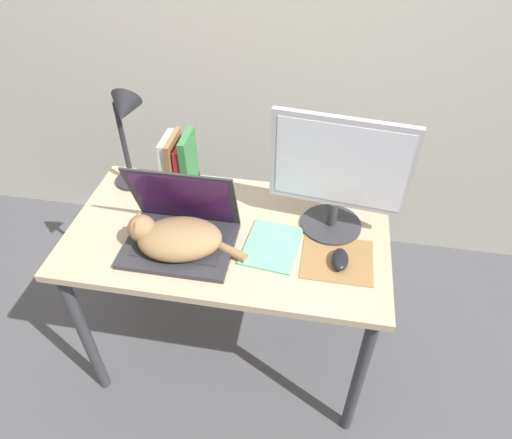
{
  "coord_description": "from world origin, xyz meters",
  "views": [
    {
      "loc": [
        0.31,
        -0.84,
        1.86
      ],
      "look_at": [
        0.11,
        0.28,
        0.85
      ],
      "focal_mm": 32.0,
      "sensor_mm": 36.0,
      "label": 1
    }
  ],
  "objects_px": {
    "external_monitor": "(338,174)",
    "computer_mouse": "(340,259)",
    "desk_lamp": "(125,125)",
    "laptop": "(181,230)",
    "cat": "(176,238)",
    "book_row": "(179,164)",
    "notepad": "(272,246)"
  },
  "relations": [
    {
      "from": "laptop",
      "to": "cat",
      "type": "bearing_deg",
      "value": -93.73
    },
    {
      "from": "cat",
      "to": "laptop",
      "type": "bearing_deg",
      "value": 86.27
    },
    {
      "from": "laptop",
      "to": "cat",
      "type": "relative_size",
      "value": 0.91
    },
    {
      "from": "desk_lamp",
      "to": "notepad",
      "type": "distance_m",
      "value": 0.68
    },
    {
      "from": "laptop",
      "to": "desk_lamp",
      "type": "xyz_separation_m",
      "value": [
        -0.26,
        0.27,
        0.23
      ]
    },
    {
      "from": "external_monitor",
      "to": "computer_mouse",
      "type": "relative_size",
      "value": 4.61
    },
    {
      "from": "notepad",
      "to": "laptop",
      "type": "bearing_deg",
      "value": -174.7
    },
    {
      "from": "external_monitor",
      "to": "computer_mouse",
      "type": "bearing_deg",
      "value": -78.41
    },
    {
      "from": "book_row",
      "to": "desk_lamp",
      "type": "distance_m",
      "value": 0.24
    },
    {
      "from": "cat",
      "to": "book_row",
      "type": "bearing_deg",
      "value": 104.28
    },
    {
      "from": "computer_mouse",
      "to": "notepad",
      "type": "xyz_separation_m",
      "value": [
        -0.23,
        0.04,
        -0.02
      ]
    },
    {
      "from": "notepad",
      "to": "desk_lamp",
      "type": "bearing_deg",
      "value": 157.27
    },
    {
      "from": "computer_mouse",
      "to": "book_row",
      "type": "bearing_deg",
      "value": 153.53
    },
    {
      "from": "laptop",
      "to": "cat",
      "type": "height_order",
      "value": "laptop"
    },
    {
      "from": "laptop",
      "to": "computer_mouse",
      "type": "height_order",
      "value": "laptop"
    },
    {
      "from": "laptop",
      "to": "notepad",
      "type": "xyz_separation_m",
      "value": [
        0.31,
        0.03,
        -0.05
      ]
    },
    {
      "from": "book_row",
      "to": "computer_mouse",
      "type": "bearing_deg",
      "value": -26.47
    },
    {
      "from": "desk_lamp",
      "to": "laptop",
      "type": "bearing_deg",
      "value": -45.66
    },
    {
      "from": "cat",
      "to": "desk_lamp",
      "type": "distance_m",
      "value": 0.46
    },
    {
      "from": "computer_mouse",
      "to": "book_row",
      "type": "height_order",
      "value": "book_row"
    },
    {
      "from": "book_row",
      "to": "laptop",
      "type": "bearing_deg",
      "value": -73.25
    },
    {
      "from": "book_row",
      "to": "notepad",
      "type": "xyz_separation_m",
      "value": [
        0.4,
        -0.27,
        -0.11
      ]
    },
    {
      "from": "laptop",
      "to": "notepad",
      "type": "distance_m",
      "value": 0.32
    },
    {
      "from": "cat",
      "to": "desk_lamp",
      "type": "bearing_deg",
      "value": 129.73
    },
    {
      "from": "book_row",
      "to": "notepad",
      "type": "height_order",
      "value": "book_row"
    },
    {
      "from": "laptop",
      "to": "desk_lamp",
      "type": "height_order",
      "value": "desk_lamp"
    },
    {
      "from": "book_row",
      "to": "notepad",
      "type": "relative_size",
      "value": 0.97
    },
    {
      "from": "external_monitor",
      "to": "cat",
      "type": "bearing_deg",
      "value": -157.08
    },
    {
      "from": "book_row",
      "to": "cat",
      "type": "bearing_deg",
      "value": -75.72
    },
    {
      "from": "cat",
      "to": "external_monitor",
      "type": "distance_m",
      "value": 0.58
    },
    {
      "from": "cat",
      "to": "external_monitor",
      "type": "bearing_deg",
      "value": 22.92
    },
    {
      "from": "external_monitor",
      "to": "laptop",
      "type": "bearing_deg",
      "value": -161.31
    }
  ]
}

